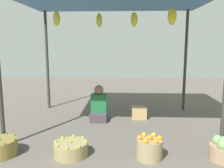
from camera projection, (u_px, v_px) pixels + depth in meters
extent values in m
plane|color=#5D564E|center=(113.00, 124.00, 5.02)|extent=(14.00, 14.00, 0.00)
cylinder|color=#38332D|center=(47.00, 61.00, 6.08)|extent=(0.07, 0.07, 2.48)
cylinder|color=#38332D|center=(185.00, 61.00, 5.92)|extent=(0.07, 0.07, 2.48)
cube|color=teal|center=(113.00, 0.00, 4.60)|extent=(3.80, 2.71, 0.04)
ellipsoid|color=yellow|center=(57.00, 19.00, 4.79)|extent=(0.14, 0.14, 0.30)
ellipsoid|color=yellow|center=(99.00, 20.00, 5.14)|extent=(0.13, 0.13, 0.30)
ellipsoid|color=yellow|center=(134.00, 20.00, 4.99)|extent=(0.15, 0.15, 0.30)
ellipsoid|color=yellow|center=(172.00, 16.00, 4.42)|extent=(0.16, 0.16, 0.32)
cube|color=#433943|center=(99.00, 116.00, 5.23)|extent=(0.36, 0.44, 0.18)
cube|color=#1F6437|center=(99.00, 103.00, 5.23)|extent=(0.34, 0.22, 0.40)
sphere|color=#8D6344|center=(99.00, 90.00, 5.18)|extent=(0.21, 0.21, 0.21)
cylinder|color=olive|center=(0.00, 147.00, 3.57)|extent=(0.50, 0.50, 0.24)
sphere|color=#2F9227|center=(14.00, 139.00, 3.54)|extent=(0.04, 0.04, 0.04)
sphere|color=#358834|center=(15.00, 135.00, 3.70)|extent=(0.04, 0.04, 0.04)
sphere|color=#3A872E|center=(7.00, 133.00, 3.77)|extent=(0.04, 0.04, 0.04)
sphere|color=#3B8128|center=(4.00, 144.00, 3.38)|extent=(0.04, 0.04, 0.04)
cylinder|color=#958455|center=(71.00, 149.00, 3.56)|extent=(0.51, 0.51, 0.21)
sphere|color=#82C62F|center=(71.00, 141.00, 3.54)|extent=(0.04, 0.04, 0.04)
sphere|color=#88C63A|center=(86.00, 142.00, 3.53)|extent=(0.04, 0.04, 0.04)
sphere|color=#8BC83D|center=(83.00, 138.00, 3.69)|extent=(0.04, 0.04, 0.04)
sphere|color=#86CA2F|center=(74.00, 136.00, 3.76)|extent=(0.04, 0.04, 0.04)
sphere|color=#92C031|center=(63.00, 137.00, 3.70)|extent=(0.04, 0.04, 0.04)
sphere|color=#83CC39|center=(56.00, 141.00, 3.55)|extent=(0.04, 0.04, 0.04)
sphere|color=#91BE3A|center=(57.00, 146.00, 3.39)|extent=(0.04, 0.04, 0.04)
sphere|color=#88C23E|center=(67.00, 148.00, 3.32)|extent=(0.04, 0.04, 0.04)
sphere|color=#86C539|center=(79.00, 146.00, 3.37)|extent=(0.04, 0.04, 0.04)
cylinder|color=#98845E|center=(149.00, 149.00, 3.47)|extent=(0.38, 0.38, 0.29)
sphere|color=orange|center=(150.00, 138.00, 3.44)|extent=(0.08, 0.08, 0.08)
sphere|color=orange|center=(160.00, 138.00, 3.43)|extent=(0.08, 0.08, 0.08)
sphere|color=orange|center=(154.00, 135.00, 3.56)|extent=(0.08, 0.08, 0.08)
sphere|color=orange|center=(144.00, 135.00, 3.56)|extent=(0.08, 0.08, 0.08)
sphere|color=orange|center=(140.00, 138.00, 3.45)|extent=(0.08, 0.08, 0.08)
sphere|color=orange|center=(145.00, 141.00, 3.32)|extent=(0.08, 0.08, 0.08)
sphere|color=orange|center=(156.00, 142.00, 3.31)|extent=(0.08, 0.08, 0.08)
cylinder|color=#A17F60|center=(223.00, 153.00, 3.43)|extent=(0.39, 0.39, 0.22)
sphere|color=#71A069|center=(224.00, 142.00, 3.40)|extent=(0.15, 0.15, 0.15)
sphere|color=#78AE64|center=(218.00, 140.00, 3.49)|extent=(0.15, 0.15, 0.15)
sphere|color=#789F65|center=(223.00, 145.00, 3.31)|extent=(0.15, 0.15, 0.15)
cube|color=tan|center=(139.00, 113.00, 5.37)|extent=(0.32, 0.30, 0.25)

